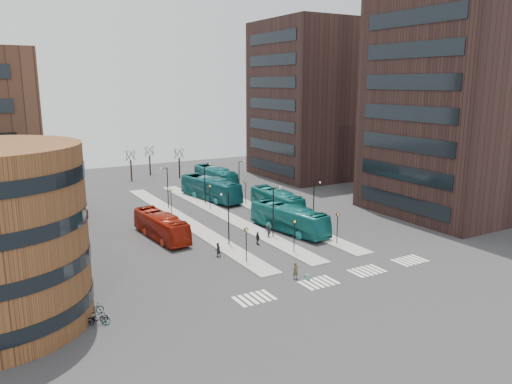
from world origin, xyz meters
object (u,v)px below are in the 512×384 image
teal_bus_a (289,219)px  commuter_a (218,250)px  commuter_b (258,238)px  suitcase (307,277)px  bicycle_near (98,319)px  teal_bus_b (211,188)px  commuter_c (268,231)px  traveller (296,271)px  teal_bus_c (277,201)px  bicycle_mid (97,318)px  bicycle_far (92,309)px  teal_bus_d (215,177)px  red_bus (161,226)px

teal_bus_a → commuter_a: teal_bus_a is taller
teal_bus_a → commuter_b: teal_bus_a is taller
suitcase → bicycle_near: (-19.47, 0.64, 0.24)m
teal_bus_b → commuter_c: bearing=-106.1°
traveller → commuter_a: (-3.77, 9.39, -0.06)m
teal_bus_a → bicycle_near: bearing=-162.5°
teal_bus_c → bicycle_near: size_ratio=6.03×
bicycle_mid → bicycle_far: 1.78m
teal_bus_a → teal_bus_b: teal_bus_b is taller
commuter_b → teal_bus_d: bearing=-19.5°
teal_bus_d → commuter_a: (-15.88, -34.00, -1.00)m
teal_bus_a → bicycle_mid: bearing=-163.0°
teal_bus_d → commuter_b: 34.15m
teal_bus_d → suitcase: bearing=-104.3°
bicycle_near → suitcase: bearing=-71.5°
teal_bus_b → commuter_a: bearing=-123.0°
teal_bus_d → commuter_b: (-10.06, -32.62, -1.00)m
red_bus → commuter_b: (8.89, -7.91, -0.79)m
teal_bus_c → bicycle_mid: 38.04m
bicycle_far → teal_bus_d: bearing=-39.4°
bicycle_near → teal_bus_a: bearing=-43.0°
traveller → bicycle_near: size_ratio=0.88×
teal_bus_a → teal_bus_b: bearing=83.9°
red_bus → commuter_b: size_ratio=7.28×
commuter_c → teal_bus_a: bearing=102.1°
red_bus → commuter_b: red_bus is taller
suitcase → traveller: size_ratio=0.31×
red_bus → bicycle_near: red_bus is taller
teal_bus_c → teal_bus_d: 20.83m
red_bus → teal_bus_b: size_ratio=0.85×
suitcase → commuter_a: (-4.63, 10.13, 0.52)m
red_bus → teal_bus_c: 19.33m
commuter_a → teal_bus_c: bearing=-146.6°
suitcase → commuter_a: size_ratio=0.33×
teal_bus_c → commuter_a: 20.64m
teal_bus_b → commuter_c: (-2.43, -21.80, -0.97)m
teal_bus_b → teal_bus_c: 12.81m
teal_bus_c → teal_bus_b: bearing=115.0°
commuter_a → bicycle_near: bearing=26.4°
teal_bus_a → teal_bus_d: teal_bus_d is taller
traveller → commuter_c: commuter_c is taller
commuter_b → bicycle_mid: size_ratio=0.90×
traveller → bicycle_far: traveller is taller
red_bus → teal_bus_a: bearing=-24.4°
teal_bus_c → commuter_a: teal_bus_c is taller
teal_bus_c → bicycle_near: bearing=-142.4°
suitcase → teal_bus_a: (7.21, 14.05, 1.43)m
bicycle_far → commuter_c: bearing=-68.3°
teal_bus_a → bicycle_far: bearing=-166.1°
teal_bus_b → teal_bus_d: teal_bus_b is taller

